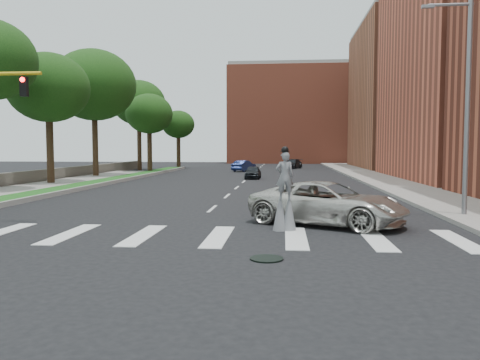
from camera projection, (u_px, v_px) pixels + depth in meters
The scene contains 19 objects.
ground_plane at pixel (174, 242), 14.69m from camera, with size 160.00×160.00×0.00m, color black.
grass_median at pixel (87, 185), 35.62m from camera, with size 2.00×60.00×0.25m, color #164F16.
median_curb at pixel (100, 185), 35.52m from camera, with size 0.20×60.00×0.28m, color gray.
sidewalk_right at pixel (394, 183), 38.36m from camera, with size 5.00×90.00×0.18m, color gray.
stone_wall at pixel (32, 177), 38.08m from camera, with size 0.50×56.00×1.10m, color #5A554D.
manhole at pixel (267, 259), 12.43m from camera, with size 0.90×0.90×0.04m, color black.
building_far at pixel (417, 97), 65.59m from camera, with size 16.00×22.00×20.00m, color #A2583B.
building_backdrop at pixel (297, 116), 90.98m from camera, with size 26.00×14.00×18.00m, color #C1573C.
streetlight at pixel (465, 101), 19.30m from camera, with size 2.05×0.20×9.00m.
stilt_performer at pixel (285, 197), 16.66m from camera, with size 0.84×0.55×3.01m.
suv_crossing at pixel (328, 203), 17.95m from camera, with size 2.76×5.98×1.66m, color beige.
car_near at pixel (253, 172), 44.46m from camera, with size 1.45×3.61×1.23m, color black.
car_mid at pixel (244, 166), 57.90m from camera, with size 1.43×4.09×1.35m, color navy.
car_far at pixel (292, 164), 65.77m from camera, with size 1.86×4.56×1.32m, color black.
tree_3 at pixel (48, 88), 36.68m from camera, with size 6.39×6.39×10.38m.
tree_4 at pixel (94, 85), 45.81m from camera, with size 8.18×8.18×12.56m.
tree_5 at pixel (139, 103), 60.52m from camera, with size 6.84×6.84×11.66m.
tree_6 at pixel (149, 114), 54.27m from camera, with size 5.43×5.43×9.19m.
tree_7 at pixel (178, 125), 65.78m from camera, with size 4.58×4.58×8.16m.
Camera 1 is at (3.43, -14.26, 2.97)m, focal length 35.00 mm.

